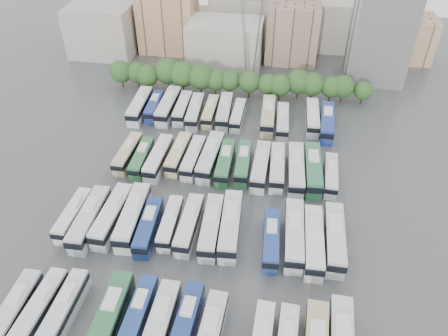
% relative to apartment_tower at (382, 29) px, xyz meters
% --- Properties ---
extents(ground, '(220.00, 220.00, 0.00)m').
position_rel_apartment_tower_xyz_m(ground, '(-34.00, -58.00, -13.00)').
color(ground, '#424447').
rests_on(ground, ground).
extents(tree_line, '(64.85, 7.86, 8.19)m').
position_rel_apartment_tower_xyz_m(tree_line, '(-36.06, -15.87, -8.65)').
color(tree_line, black).
rests_on(tree_line, ground).
extents(city_buildings, '(102.00, 35.00, 20.00)m').
position_rel_apartment_tower_xyz_m(city_buildings, '(-41.46, 13.86, -5.13)').
color(city_buildings, '#9E998E').
rests_on(city_buildings, ground).
extents(apartment_tower, '(14.00, 14.00, 26.00)m').
position_rel_apartment_tower_xyz_m(apartment_tower, '(0.00, 0.00, 0.00)').
color(apartment_tower, silver).
rests_on(apartment_tower, ground).
extents(electricity_pylon, '(9.00, 6.91, 33.83)m').
position_rel_apartment_tower_xyz_m(electricity_pylon, '(-32.00, -8.00, 5.66)').
color(electricity_pylon, slate).
rests_on(electricity_pylon, ground).
extents(bus_r0_s0, '(2.67, 12.00, 3.76)m').
position_rel_apartment_tower_xyz_m(bus_r0_s0, '(-55.43, -83.03, -11.15)').
color(bus_r0_s0, silver).
rests_on(bus_r0_s0, ground).
extents(bus_r0_s1, '(3.04, 11.62, 3.61)m').
position_rel_apartment_tower_xyz_m(bus_r0_s1, '(-52.24, -81.92, -11.23)').
color(bus_r0_s1, silver).
rests_on(bus_r0_s1, ground).
extents(bus_r0_s2, '(2.62, 11.41, 3.57)m').
position_rel_apartment_tower_xyz_m(bus_r0_s2, '(-48.99, -81.50, -11.25)').
color(bus_r0_s2, silver).
rests_on(bus_r0_s2, ground).
extents(bus_r0_s4, '(3.14, 13.21, 4.13)m').
position_rel_apartment_tower_xyz_m(bus_r0_s4, '(-42.38, -82.12, -10.97)').
color(bus_r0_s4, '#2C673F').
rests_on(bus_r0_s4, ground).
extents(bus_r0_s5, '(2.57, 11.17, 3.49)m').
position_rel_apartment_tower_xyz_m(bus_r0_s5, '(-38.94, -80.84, -11.28)').
color(bus_r0_s5, navy).
rests_on(bus_r0_s5, ground).
extents(bus_r0_s6, '(2.98, 12.84, 4.01)m').
position_rel_apartment_tower_xyz_m(bus_r0_s6, '(-35.60, -82.36, -11.03)').
color(bus_r0_s6, silver).
rests_on(bus_r0_s6, ground).
extents(bus_r0_s7, '(2.95, 11.57, 3.60)m').
position_rel_apartment_tower_xyz_m(bus_r0_s7, '(-32.35, -81.16, -11.23)').
color(bus_r0_s7, navy).
rests_on(bus_r0_s7, ground).
extents(bus_r1_s0, '(2.55, 11.18, 3.50)m').
position_rel_apartment_tower_xyz_m(bus_r1_s0, '(-55.50, -64.28, -11.28)').
color(bus_r1_s0, silver).
rests_on(bus_r1_s0, ground).
extents(bus_r1_s1, '(3.12, 13.34, 4.17)m').
position_rel_apartment_tower_xyz_m(bus_r1_s1, '(-52.23, -64.99, -10.95)').
color(bus_r1_s1, silver).
rests_on(bus_r1_s1, ground).
extents(bus_r1_s2, '(3.31, 13.22, 4.12)m').
position_rel_apartment_tower_xyz_m(bus_r1_s2, '(-48.86, -63.64, -10.98)').
color(bus_r1_s2, silver).
rests_on(bus_r1_s2, ground).
extents(bus_r1_s3, '(3.56, 13.69, 4.26)m').
position_rel_apartment_tower_xyz_m(bus_r1_s3, '(-45.39, -63.40, -10.91)').
color(bus_r1_s3, silver).
rests_on(bus_r1_s3, ground).
extents(bus_r1_s4, '(3.13, 11.76, 3.66)m').
position_rel_apartment_tower_xyz_m(bus_r1_s4, '(-42.26, -64.97, -11.21)').
color(bus_r1_s4, navy).
rests_on(bus_r1_s4, ground).
extents(bus_r1_s5, '(2.65, 10.89, 3.40)m').
position_rel_apartment_tower_xyz_m(bus_r1_s5, '(-39.04, -63.52, -11.33)').
color(bus_r1_s5, white).
rests_on(bus_r1_s5, ground).
extents(bus_r1_s6, '(2.77, 12.10, 3.79)m').
position_rel_apartment_tower_xyz_m(bus_r1_s6, '(-35.81, -63.56, -11.14)').
color(bus_r1_s6, silver).
rests_on(bus_r1_s6, ground).
extents(bus_r1_s7, '(3.34, 12.84, 3.99)m').
position_rel_apartment_tower_xyz_m(bus_r1_s7, '(-32.15, -63.61, -11.04)').
color(bus_r1_s7, silver).
rests_on(bus_r1_s7, ground).
extents(bus_r1_s8, '(3.67, 13.81, 4.29)m').
position_rel_apartment_tower_xyz_m(bus_r1_s8, '(-29.11, -62.94, -10.89)').
color(bus_r1_s8, silver).
rests_on(bus_r1_s8, ground).
extents(bus_r1_s10, '(3.03, 11.57, 3.60)m').
position_rel_apartment_tower_xyz_m(bus_r1_s10, '(-22.40, -64.78, -11.23)').
color(bus_r1_s10, navy).
rests_on(bus_r1_s10, ground).
extents(bus_r1_s11, '(3.32, 13.57, 4.23)m').
position_rel_apartment_tower_xyz_m(bus_r1_s11, '(-18.91, -63.37, -10.92)').
color(bus_r1_s11, silver).
rests_on(bus_r1_s11, ground).
extents(bus_r1_s12, '(3.19, 13.36, 4.17)m').
position_rel_apartment_tower_xyz_m(bus_r1_s12, '(-15.87, -64.35, -10.95)').
color(bus_r1_s12, silver).
rests_on(bus_r1_s12, ground).
extents(bus_r1_s13, '(2.99, 13.40, 4.20)m').
position_rel_apartment_tower_xyz_m(bus_r1_s13, '(-12.60, -63.20, -10.94)').
color(bus_r1_s13, silver).
rests_on(bus_r1_s13, ground).
extents(bus_r2_s1, '(2.85, 11.53, 3.60)m').
position_rel_apartment_tower_xyz_m(bus_r2_s1, '(-52.21, -46.02, -11.23)').
color(bus_r2_s1, '#C6B488').
rests_on(bus_r2_s1, ground).
extents(bus_r2_s2, '(2.75, 11.14, 3.47)m').
position_rel_apartment_tower_xyz_m(bus_r2_s2, '(-49.03, -46.99, -11.29)').
color(bus_r2_s2, '#317240').
rests_on(bus_r2_s2, ground).
extents(bus_r2_s3, '(3.08, 12.54, 3.91)m').
position_rel_apartment_tower_xyz_m(bus_r2_s3, '(-45.66, -46.75, -11.08)').
color(bus_r2_s3, silver).
rests_on(bus_r2_s3, ground).
extents(bus_r2_s4, '(3.04, 11.84, 3.69)m').
position_rel_apartment_tower_xyz_m(bus_r2_s4, '(-42.18, -44.74, -11.19)').
color(bus_r2_s4, beige).
rests_on(bus_r2_s4, ground).
extents(bus_r2_s5, '(3.02, 11.82, 3.68)m').
position_rel_apartment_tower_xyz_m(bus_r2_s5, '(-39.02, -45.46, -11.19)').
color(bus_r2_s5, silver).
rests_on(bus_r2_s5, ground).
extents(bus_r2_s6, '(3.62, 13.58, 4.22)m').
position_rel_apartment_tower_xyz_m(bus_r2_s6, '(-35.70, -45.02, -10.93)').
color(bus_r2_s6, silver).
rests_on(bus_r2_s6, ground).
extents(bus_r2_s7, '(2.78, 12.13, 3.80)m').
position_rel_apartment_tower_xyz_m(bus_r2_s7, '(-32.57, -46.18, -11.14)').
color(bus_r2_s7, '#2E6D3E').
rests_on(bus_r2_s7, ground).
extents(bus_r2_s8, '(2.94, 11.92, 3.72)m').
position_rel_apartment_tower_xyz_m(bus_r2_s8, '(-29.15, -45.65, -11.18)').
color(bus_r2_s8, '#2F6E46').
rests_on(bus_r2_s8, ground).
extents(bus_r2_s9, '(3.04, 12.86, 4.02)m').
position_rel_apartment_tower_xyz_m(bus_r2_s9, '(-25.70, -46.36, -11.03)').
color(bus_r2_s9, silver).
rests_on(bus_r2_s9, ground).
extents(bus_r2_s10, '(3.07, 12.43, 3.88)m').
position_rel_apartment_tower_xyz_m(bus_r2_s10, '(-22.59, -46.06, -11.10)').
color(bus_r2_s10, silver).
rests_on(bus_r2_s10, ground).
extents(bus_r2_s11, '(3.52, 13.63, 4.24)m').
position_rel_apartment_tower_xyz_m(bus_r2_s11, '(-19.07, -46.52, -10.92)').
color(bus_r2_s11, silver).
rests_on(bus_r2_s11, ground).
extents(bus_r2_s12, '(3.49, 13.77, 4.29)m').
position_rel_apartment_tower_xyz_m(bus_r2_s12, '(-15.88, -46.05, -10.89)').
color(bus_r2_s12, '#2F6F46').
rests_on(bus_r2_s12, ground).
extents(bus_r2_s13, '(2.78, 11.00, 3.43)m').
position_rel_apartment_tower_xyz_m(bus_r2_s13, '(-12.53, -46.72, -11.32)').
color(bus_r2_s13, silver).
rests_on(bus_r2_s13, ground).
extents(bus_r3_s0, '(3.40, 13.46, 4.19)m').
position_rel_apartment_tower_xyz_m(bus_r3_s0, '(-55.41, -27.94, -10.94)').
color(bus_r3_s0, silver).
rests_on(bus_r3_s0, ground).
extents(bus_r3_s1, '(2.99, 11.27, 3.50)m').
position_rel_apartment_tower_xyz_m(bus_r3_s1, '(-52.24, -27.07, -11.28)').
color(bus_r3_s1, navy).
rests_on(bus_r3_s1, ground).
extents(bus_r3_s2, '(3.06, 13.70, 4.29)m').
position_rel_apartment_tower_xyz_m(bus_r3_s2, '(-48.86, -27.07, -10.89)').
color(bus_r3_s2, silver).
rests_on(bus_r3_s2, ground).
extents(bus_r3_s3, '(2.87, 11.84, 3.70)m').
position_rel_apartment_tower_xyz_m(bus_r3_s3, '(-45.49, -26.99, -11.19)').
color(bus_r3_s3, silver).
rests_on(bus_r3_s3, ground).
extents(bus_r3_s4, '(3.34, 12.57, 3.91)m').
position_rel_apartment_tower_xyz_m(bus_r3_s4, '(-42.30, -28.25, -11.08)').
color(bus_r3_s4, silver).
rests_on(bus_r3_s4, ground).
extents(bus_r3_s5, '(2.56, 11.32, 3.55)m').
position_rel_apartment_tower_xyz_m(bus_r3_s5, '(-38.90, -27.43, -11.26)').
color(bus_r3_s5, '#CEBD8D').
rests_on(bus_r3_s5, ground).
extents(bus_r3_s6, '(3.34, 12.82, 3.99)m').
position_rel_apartment_tower_xyz_m(bus_r3_s6, '(-35.65, -27.19, -11.04)').
color(bus_r3_s6, silver).
rests_on(bus_r3_s6, ground).
extents(bus_r3_s7, '(2.52, 11.05, 3.46)m').
position_rel_apartment_tower_xyz_m(bus_r3_s7, '(-32.47, -27.98, -11.30)').
color(bus_r3_s7, silver).
rests_on(bus_r3_s7, ground).
extents(bus_r3_s9, '(3.31, 13.42, 4.18)m').
position_rel_apartment_tower_xyz_m(bus_r3_s9, '(-25.75, -27.63, -10.95)').
color(bus_r3_s9, tan).
rests_on(bus_r3_s9, ground).
extents(bus_r3_s10, '(3.02, 12.09, 3.77)m').
position_rel_apartment_tower_xyz_m(bus_r3_s10, '(-22.40, -29.33, -11.15)').
color(bus_r3_s10, silver).
rests_on(bus_r3_s10, ground).
extents(bus_r3_s12, '(3.03, 12.56, 3.92)m').
position_rel_apartment_tower_xyz_m(bus_r3_s12, '(-15.89, -26.78, -11.07)').
color(bus_r3_s12, silver).
rests_on(bus_r3_s12, ground).
extents(bus_r3_s13, '(3.45, 13.33, 4.15)m').
position_rel_apartment_tower_xyz_m(bus_r3_s13, '(-12.75, -28.50, -10.96)').
color(bus_r3_s13, navy).
rests_on(bus_r3_s13, ground).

